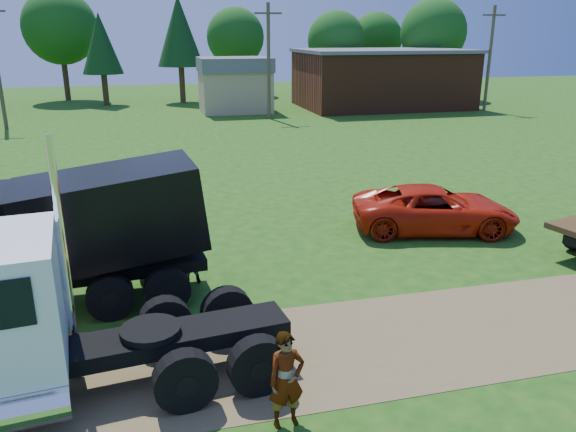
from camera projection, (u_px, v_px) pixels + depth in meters
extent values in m
plane|color=#194D11|center=(342.00, 347.00, 12.70)|extent=(140.00, 140.00, 0.00)
cube|color=brown|center=(342.00, 347.00, 12.70)|extent=(120.00, 4.20, 0.01)
cube|color=black|center=(82.00, 354.00, 10.80)|extent=(8.30, 1.97, 0.33)
cylinder|color=black|center=(185.00, 381.00, 10.43)|extent=(1.24, 0.52, 1.21)
cylinder|color=black|center=(185.00, 381.00, 10.43)|extent=(0.47, 0.45, 0.42)
cylinder|color=black|center=(165.00, 323.00, 12.52)|extent=(1.24, 0.52, 1.21)
cylinder|color=black|center=(165.00, 323.00, 12.52)|extent=(0.47, 0.45, 0.42)
cylinder|color=black|center=(258.00, 366.00, 10.91)|extent=(1.24, 0.52, 1.21)
cylinder|color=black|center=(258.00, 366.00, 10.91)|extent=(0.47, 0.45, 0.42)
cylinder|color=black|center=(227.00, 312.00, 13.00)|extent=(1.24, 0.52, 1.21)
cylinder|color=black|center=(227.00, 312.00, 13.00)|extent=(0.47, 0.45, 0.42)
cylinder|color=silver|center=(22.00, 410.00, 9.38)|extent=(1.60, 0.83, 0.66)
cylinder|color=silver|center=(65.00, 265.00, 10.79)|extent=(0.17, 0.17, 5.05)
cylinder|color=black|center=(150.00, 330.00, 11.17)|extent=(1.34, 1.34, 0.13)
cube|color=black|center=(37.00, 279.00, 14.16)|extent=(8.55, 1.79, 0.32)
cylinder|color=black|center=(110.00, 297.00, 13.77)|extent=(1.20, 0.47, 1.17)
cylinder|color=black|center=(110.00, 297.00, 13.77)|extent=(0.44, 0.43, 0.41)
cylinder|color=black|center=(107.00, 264.00, 15.77)|extent=(1.20, 0.47, 1.17)
cylinder|color=black|center=(107.00, 264.00, 15.77)|extent=(0.44, 0.43, 0.41)
cylinder|color=black|center=(167.00, 289.00, 14.20)|extent=(1.20, 0.47, 1.17)
cylinder|color=black|center=(167.00, 289.00, 14.20)|extent=(0.44, 0.43, 0.41)
cylinder|color=black|center=(157.00, 258.00, 16.20)|extent=(1.20, 0.47, 1.17)
cylinder|color=black|center=(157.00, 258.00, 16.20)|extent=(0.44, 0.43, 0.41)
cube|color=black|center=(110.00, 213.00, 14.28)|extent=(4.86, 2.94, 2.58)
imported|color=red|center=(435.00, 209.00, 19.94)|extent=(6.24, 3.95, 1.60)
imported|color=#999999|center=(286.00, 380.00, 9.92)|extent=(0.73, 0.53, 1.84)
imported|color=#999999|center=(186.00, 256.00, 15.61)|extent=(1.04, 0.96, 1.71)
cube|color=brown|center=(382.00, 80.00, 52.96)|extent=(15.00, 10.00, 5.00)
cube|color=slate|center=(383.00, 51.00, 52.14)|extent=(15.40, 10.40, 0.30)
cube|color=tan|center=(235.00, 91.00, 49.92)|extent=(6.00, 5.00, 3.60)
cube|color=slate|center=(234.00, 64.00, 49.20)|extent=(6.20, 5.40, 1.20)
cylinder|color=#4B402A|center=(269.00, 62.00, 44.94)|extent=(0.28, 0.28, 9.00)
cube|color=#4B402A|center=(268.00, 13.00, 43.78)|extent=(2.20, 0.14, 0.14)
cylinder|color=#4B402A|center=(489.00, 59.00, 49.60)|extent=(0.28, 0.28, 9.00)
cube|color=#4B402A|center=(494.00, 15.00, 48.44)|extent=(2.20, 0.14, 0.14)
cylinder|color=#382417|center=(66.00, 81.00, 58.21)|extent=(0.56, 0.56, 3.91)
sphere|color=#134511|center=(60.00, 27.00, 56.56)|extent=(7.37, 7.37, 7.37)
cylinder|color=#382417|center=(182.00, 84.00, 56.56)|extent=(0.56, 0.56, 3.61)
cone|color=black|center=(179.00, 31.00, 54.97)|extent=(4.54, 4.54, 6.70)
cylinder|color=#382417|center=(237.00, 79.00, 63.82)|extent=(0.56, 0.56, 3.39)
sphere|color=#134511|center=(235.00, 37.00, 62.39)|extent=(6.39, 6.39, 6.39)
cylinder|color=#382417|center=(335.00, 82.00, 61.11)|extent=(0.56, 0.56, 3.23)
sphere|color=#134511|center=(336.00, 40.00, 59.75)|extent=(6.09, 6.09, 6.09)
cylinder|color=#382417|center=(430.00, 81.00, 60.54)|extent=(0.56, 0.56, 3.66)
sphere|color=#134511|center=(433.00, 32.00, 58.99)|extent=(6.89, 6.89, 6.89)
cylinder|color=#382417|center=(105.00, 89.00, 54.42)|extent=(0.56, 0.56, 3.03)
cone|color=black|center=(101.00, 43.00, 53.09)|extent=(3.80, 3.80, 5.62)
cylinder|color=#382417|center=(374.00, 78.00, 67.08)|extent=(0.56, 0.56, 3.25)
sphere|color=#134511|center=(376.00, 39.00, 65.70)|extent=(6.13, 6.13, 6.13)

